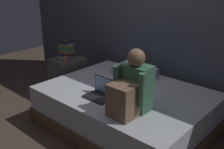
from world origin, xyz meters
TOP-DOWN VIEW (x-y plane):
  - ground_plane at (0.00, 0.00)m, footprint 8.00×8.00m
  - wall_back at (0.00, 1.20)m, footprint 5.60×0.10m
  - bed at (0.20, 0.30)m, footprint 2.00×1.50m
  - nightstand at (-1.10, 0.44)m, footprint 0.44×0.46m
  - person_sitting at (0.57, -0.07)m, footprint 0.39×0.44m
  - laptop at (0.10, -0.03)m, footprint 0.32×0.23m
  - pillow at (-0.02, 0.75)m, footprint 0.56×0.36m
  - book_stack at (-1.13, 0.45)m, footprint 0.25×0.17m
  - mug at (-0.97, 0.32)m, footprint 0.08×0.08m

SIDE VIEW (x-z plane):
  - ground_plane at x=0.00m, z-range 0.00..0.00m
  - bed at x=0.20m, z-range 0.00..0.49m
  - nightstand at x=-1.10m, z-range 0.00..0.59m
  - laptop at x=0.10m, z-range 0.44..0.66m
  - pillow at x=-0.02m, z-range 0.49..0.62m
  - mug at x=-0.97m, z-range 0.59..0.68m
  - book_stack at x=-1.13m, z-range 0.59..0.89m
  - person_sitting at x=0.57m, z-range 0.42..1.07m
  - wall_back at x=0.00m, z-range 0.00..2.70m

